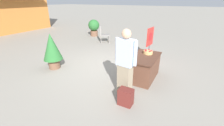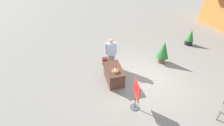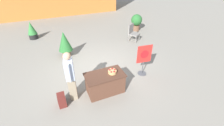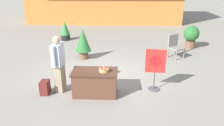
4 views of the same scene
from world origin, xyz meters
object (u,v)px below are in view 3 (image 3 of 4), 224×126
Objects in this scene: person_visitor at (70,76)px; patio_chair at (133,32)px; backpack at (62,100)px; apple_basket at (112,71)px; potted_plant_near_left at (32,30)px; potted_plant_near_right at (136,21)px; potted_plant_far_left at (65,43)px; display_table at (105,83)px; poster_board at (144,59)px.

person_visitor reaches higher than patio_chair.
person_visitor is 0.83m from backpack.
patio_chair is (4.63, 3.52, 0.33)m from backpack.
apple_basket is 4.51m from patio_chair.
potted_plant_near_right reaches higher than potted_plant_near_left.
person_visitor is 2.95m from potted_plant_far_left.
patio_chair is (4.22, 3.30, -0.35)m from person_visitor.
apple_basket is 6.31m from potted_plant_near_right.
potted_plant_near_left is (-2.65, 6.19, -0.26)m from apple_basket.
display_table is 6.62m from potted_plant_near_left.
apple_basket is at bearing -3.96° from display_table.
potted_plant_near_right is (1.11, 1.42, 0.10)m from patio_chair.
patio_chair is at bearing 163.76° from poster_board.
poster_board is at bearing 12.42° from person_visitor.
apple_basket is 6.74m from potted_plant_near_left.
patio_chair is (1.33, 3.12, -0.19)m from poster_board.
person_visitor is at bearing 171.18° from display_table.
potted_plant_near_right reaches higher than display_table.
backpack is 0.33× the size of potted_plant_far_left.
potted_plant_far_left is at bearing -117.93° from patio_chair.
display_table is 4.55× the size of apple_basket.
person_visitor is at bearing -138.48° from potted_plant_near_right.
potted_plant_near_right is at bearing 108.93° from patio_chair.
potted_plant_near_left is at bearing 110.92° from person_visitor.
person_visitor is 1.75× the size of patio_chair.
patio_chair is (2.85, 3.49, -0.26)m from apple_basket.
patio_chair is 0.77× the size of potted_plant_far_left.
potted_plant_near_right is at bearing 49.07° from display_table.
apple_basket is at bearing -128.93° from potted_plant_near_right.
potted_plant_far_left is (-2.65, 2.76, 0.02)m from poster_board.
poster_board is at bearing 6.91° from backpack.
apple_basket is at bearing -72.37° from patio_chair.
patio_chair is 0.90× the size of potted_plant_near_right.
potted_plant_far_left reaches higher than patio_chair.
poster_board reaches higher than patio_chair.
patio_chair reaches higher than backpack.
apple_basket reaches higher than display_table.
poster_board is 1.23× the size of potted_plant_near_left.
poster_board is at bearing 13.64° from apple_basket.
apple_basket is at bearing -70.26° from potted_plant_far_left.
poster_board reaches higher than potted_plant_near_left.
backpack is at bearing -143.41° from person_visitor.
potted_plant_near_right is at bearing 158.59° from poster_board.
potted_plant_near_right is (5.33, 4.72, -0.25)m from person_visitor.
poster_board reaches higher than potted_plant_near_right.
potted_plant_far_left is at bearing 94.11° from person_visitor.
potted_plant_far_left is at bearing 78.24° from backpack.
potted_plant_far_left is at bearing 105.26° from display_table.
person_visitor reaches higher than backpack.
potted_plant_near_left is at bearing -149.23° from patio_chair.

